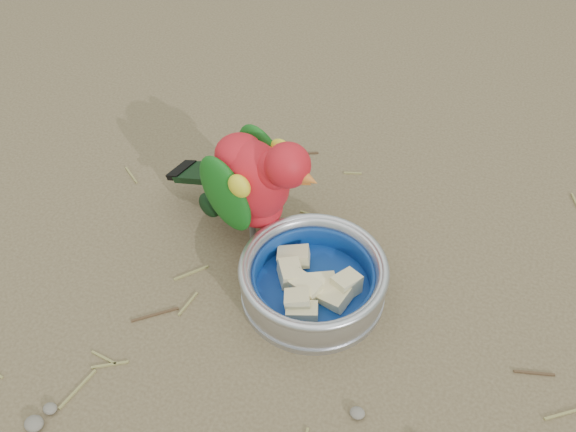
% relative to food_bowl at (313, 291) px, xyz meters
% --- Properties ---
extents(ground, '(60.00, 60.00, 0.00)m').
position_rel_food_bowl_xyz_m(ground, '(0.01, -0.09, -0.01)').
color(ground, brown).
extents(food_bowl, '(0.20, 0.20, 0.02)m').
position_rel_food_bowl_xyz_m(food_bowl, '(0.00, 0.00, 0.00)').
color(food_bowl, '#B2B2BA').
rests_on(food_bowl, ground).
extents(bowl_wall, '(0.20, 0.20, 0.04)m').
position_rel_food_bowl_xyz_m(bowl_wall, '(0.00, 0.00, 0.03)').
color(bowl_wall, '#B2B2BA').
rests_on(bowl_wall, food_bowl).
extents(fruit_wedges, '(0.12, 0.12, 0.03)m').
position_rel_food_bowl_xyz_m(fruit_wedges, '(0.00, 0.00, 0.02)').
color(fruit_wedges, beige).
rests_on(fruit_wedges, food_bowl).
extents(lory_parrot, '(0.26, 0.17, 0.19)m').
position_rel_food_bowl_xyz_m(lory_parrot, '(-0.12, 0.08, 0.09)').
color(lory_parrot, red).
rests_on(lory_parrot, ground).
extents(ground_debris, '(0.90, 0.80, 0.01)m').
position_rel_food_bowl_xyz_m(ground_debris, '(0.01, 0.01, -0.01)').
color(ground_debris, olive).
rests_on(ground_debris, ground).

